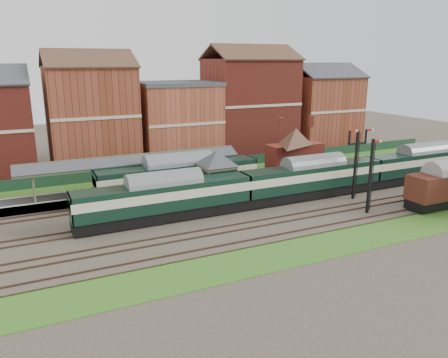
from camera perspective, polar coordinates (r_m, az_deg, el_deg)
name	(u,v)px	position (r m, az deg, el deg)	size (l,w,h in m)	color
ground	(253,206)	(48.92, 3.86, -3.60)	(160.00, 160.00, 0.00)	#473D33
grass_back	(199,174)	(62.77, -3.23, 0.70)	(90.00, 4.50, 0.06)	#2D6619
grass_front	(320,246)	(39.59, 12.40, -8.56)	(90.00, 5.00, 0.06)	#2D6619
fence	(194,166)	(64.40, -3.91, 1.72)	(90.00, 0.12, 1.50)	#193823
platform	(181,186)	(55.30, -5.60, -0.86)	(55.00, 3.40, 1.00)	#2D2D2D
signal_box	(217,175)	(49.49, -0.94, 0.52)	(5.40, 5.40, 6.00)	#5B6649
brick_hut	(276,184)	(53.68, 6.87, -0.62)	(3.20, 2.64, 2.94)	brown
station_building	(295,148)	(62.09, 9.27, 4.07)	(8.10, 8.10, 5.90)	maroon
canopy	(132,158)	(52.67, -11.87, 2.65)	(26.00, 3.89, 4.08)	#505736
semaphore_bracket	(356,160)	(52.58, 16.87, 2.35)	(3.60, 0.25, 8.18)	black
semaphore_siding	(370,175)	(48.15, 18.58, 0.48)	(1.23, 0.25, 8.00)	black
town_backdrop	(176,118)	(69.70, -6.27, 7.93)	(69.00, 10.00, 16.00)	maroon
dmu_train	(313,177)	(52.41, 11.54, 0.21)	(54.64, 2.87, 4.20)	black
platform_railcar	(179,177)	(51.34, -5.93, 0.27)	(19.23, 3.03, 4.43)	black
goods_van_a	(437,188)	(53.03, 26.08, -1.03)	(6.81, 2.95, 4.13)	black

